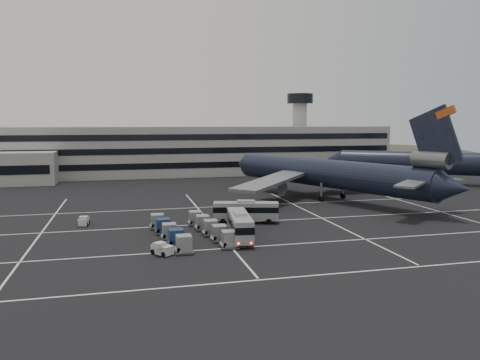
# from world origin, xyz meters

# --- Properties ---
(ground) EXTENTS (260.00, 260.00, 0.00)m
(ground) POSITION_xyz_m (0.00, 0.00, 0.00)
(ground) COLOR black
(ground) RESTS_ON ground
(lane_markings) EXTENTS (90.00, 55.62, 0.01)m
(lane_markings) POSITION_xyz_m (0.95, 0.72, 0.01)
(lane_markings) COLOR silver
(lane_markings) RESTS_ON ground
(terminal) EXTENTS (125.00, 26.00, 24.00)m
(terminal) POSITION_xyz_m (-2.95, 71.14, 6.93)
(terminal) COLOR gray
(terminal) RESTS_ON ground
(hills) EXTENTS (352.00, 180.00, 44.00)m
(hills) POSITION_xyz_m (17.99, 170.00, -12.07)
(hills) COLOR #38332B
(hills) RESTS_ON ground
(trijet_main) EXTENTS (43.61, 54.73, 18.08)m
(trijet_main) POSITION_xyz_m (20.49, 21.00, 5.25)
(trijet_main) COLOR black
(trijet_main) RESTS_ON ground
(trijet_far) EXTENTS (50.70, 37.96, 18.08)m
(trijet_far) POSITION_xyz_m (57.82, 34.53, 5.43)
(trijet_far) COLOR black
(trijet_far) RESTS_ON ground
(bus_near) EXTENTS (3.68, 10.72, 3.71)m
(bus_near) POSITION_xyz_m (-4.06, -6.08, 2.03)
(bus_near) COLOR #919398
(bus_near) RESTS_ON ground
(bus_far) EXTENTS (10.16, 4.74, 3.49)m
(bus_far) POSITION_xyz_m (-0.71, 3.56, 1.91)
(bus_far) COLOR #919398
(bus_far) RESTS_ON ground
(tug_a) EXTENTS (1.63, 2.45, 1.48)m
(tug_a) POSITION_xyz_m (-24.65, 7.54, 0.66)
(tug_a) COLOR #BCBCB7
(tug_a) RESTS_ON ground
(tug_b) EXTENTS (2.70, 2.88, 1.60)m
(tug_b) POSITION_xyz_m (-14.42, -10.91, 0.71)
(tug_b) COLOR #BCBCB7
(tug_b) RESTS_ON ground
(uld_cluster) EXTENTS (10.34, 17.31, 2.12)m
(uld_cluster) POSITION_xyz_m (-10.20, -3.46, 1.04)
(uld_cluster) COLOR #2D2D30
(uld_cluster) RESTS_ON ground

